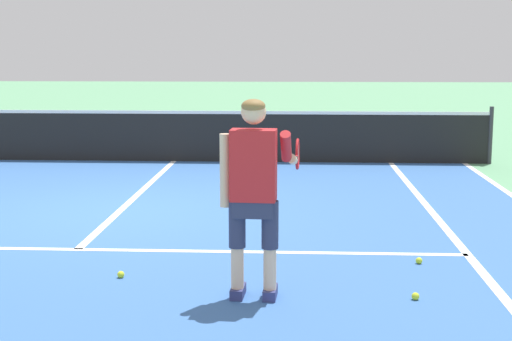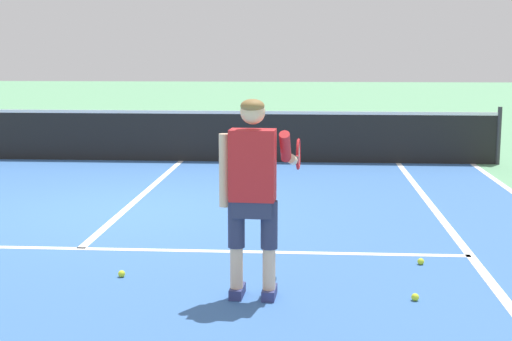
{
  "view_description": "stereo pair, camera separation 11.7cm",
  "coord_description": "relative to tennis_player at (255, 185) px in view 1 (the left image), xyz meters",
  "views": [
    {
      "loc": [
        2.31,
        -9.54,
        2.12
      ],
      "look_at": [
        1.96,
        -2.98,
        1.05
      ],
      "focal_mm": 52.56,
      "sensor_mm": 36.0,
      "label": 1
    },
    {
      "loc": [
        2.42,
        -9.53,
        2.12
      ],
      "look_at": [
        1.96,
        -2.98,
        1.05
      ],
      "focal_mm": 52.56,
      "sensor_mm": 36.0,
      "label": 2
    }
  ],
  "objects": [
    {
      "name": "line_singles_right",
      "position": [
        2.14,
        2.63,
        -0.99
      ],
      "size": [
        0.1,
        10.45,
        0.01
      ],
      "primitive_type": "cube",
      "color": "white",
      "rests_on": "ground"
    },
    {
      "name": "line_centre_service",
      "position": [
        -1.97,
        4.65,
        -0.99
      ],
      "size": [
        0.1,
        6.4,
        0.01
      ],
      "primitive_type": "cube",
      "color": "white",
      "rests_on": "ground"
    },
    {
      "name": "line_service",
      "position": [
        -1.97,
        1.45,
        -0.99
      ],
      "size": [
        8.23,
        0.1,
        0.01
      ],
      "primitive_type": "cube",
      "color": "white",
      "rests_on": "ground"
    },
    {
      "name": "court_inner_surface",
      "position": [
        -1.97,
        2.63,
        -0.99
      ],
      "size": [
        10.98,
        10.85,
        0.0
      ],
      "primitive_type": "cube",
      "color": "#3866A8",
      "rests_on": "ground"
    },
    {
      "name": "tennis_ball_mid_court",
      "position": [
        1.37,
        0.01,
        -0.96
      ],
      "size": [
        0.07,
        0.07,
        0.07
      ],
      "primitive_type": "sphere",
      "color": "#CCE02D",
      "rests_on": "ground"
    },
    {
      "name": "tennis_player",
      "position": [
        0.0,
        0.0,
        0.0
      ],
      "size": [
        0.68,
        1.1,
        1.71
      ],
      "color": "navy",
      "rests_on": "ground"
    },
    {
      "name": "tennis_ball_near_feet",
      "position": [
        1.58,
        1.11,
        -0.96
      ],
      "size": [
        0.07,
        0.07,
        0.07
      ],
      "primitive_type": "sphere",
      "color": "#CCE02D",
      "rests_on": "ground"
    },
    {
      "name": "ground_plane",
      "position": [
        -1.97,
        3.35,
        -0.99
      ],
      "size": [
        80.0,
        80.0,
        0.0
      ],
      "primitive_type": "plane",
      "color": "#609E70"
    },
    {
      "name": "tennis_net",
      "position": [
        -1.97,
        7.85,
        -0.49
      ],
      "size": [
        11.96,
        0.08,
        1.07
      ],
      "color": "#333338",
      "rests_on": "ground"
    },
    {
      "name": "tennis_ball_by_baseline",
      "position": [
        -1.28,
        0.49,
        -0.96
      ],
      "size": [
        0.07,
        0.07,
        0.07
      ],
      "primitive_type": "sphere",
      "color": "#CCE02D",
      "rests_on": "ground"
    }
  ]
}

